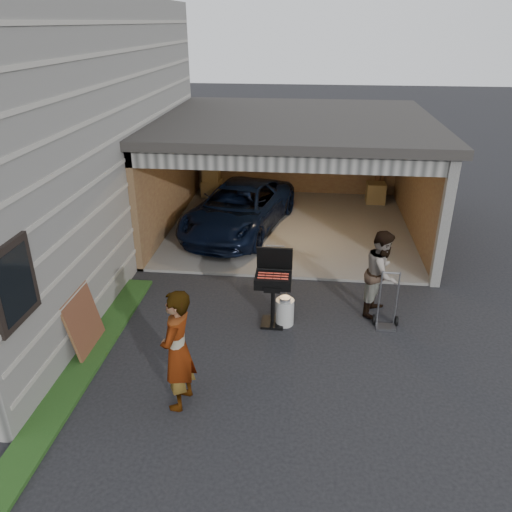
{
  "coord_description": "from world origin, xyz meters",
  "views": [
    {
      "loc": [
        1.18,
        -5.99,
        5.02
      ],
      "look_at": [
        0.3,
        2.15,
        1.15
      ],
      "focal_mm": 35.0,
      "sensor_mm": 36.0,
      "label": 1
    }
  ],
  "objects_px": {
    "man": "(382,273)",
    "propane_tank": "(285,312)",
    "minivan": "(239,210)",
    "plywood_panel": "(84,322)",
    "bbq_grill": "(273,282)",
    "woman": "(178,350)",
    "hand_truck": "(386,316)"
  },
  "relations": [
    {
      "from": "minivan",
      "to": "hand_truck",
      "type": "height_order",
      "value": "minivan"
    },
    {
      "from": "propane_tank",
      "to": "man",
      "type": "bearing_deg",
      "value": 19.44
    },
    {
      "from": "minivan",
      "to": "plywood_panel",
      "type": "distance_m",
      "value": 5.68
    },
    {
      "from": "propane_tank",
      "to": "hand_truck",
      "type": "distance_m",
      "value": 1.83
    },
    {
      "from": "man",
      "to": "hand_truck",
      "type": "distance_m",
      "value": 0.79
    },
    {
      "from": "woman",
      "to": "plywood_panel",
      "type": "distance_m",
      "value": 2.25
    },
    {
      "from": "bbq_grill",
      "to": "woman",
      "type": "bearing_deg",
      "value": -117.08
    },
    {
      "from": "woman",
      "to": "propane_tank",
      "type": "height_order",
      "value": "woman"
    },
    {
      "from": "minivan",
      "to": "bbq_grill",
      "type": "xyz_separation_m",
      "value": [
        1.22,
        -4.26,
        0.25
      ]
    },
    {
      "from": "woman",
      "to": "hand_truck",
      "type": "height_order",
      "value": "woman"
    },
    {
      "from": "woman",
      "to": "man",
      "type": "bearing_deg",
      "value": 140.94
    },
    {
      "from": "minivan",
      "to": "man",
      "type": "bearing_deg",
      "value": -36.23
    },
    {
      "from": "man",
      "to": "plywood_panel",
      "type": "distance_m",
      "value": 5.3
    },
    {
      "from": "woman",
      "to": "propane_tank",
      "type": "bearing_deg",
      "value": 156.96
    },
    {
      "from": "bbq_grill",
      "to": "plywood_panel",
      "type": "distance_m",
      "value": 3.26
    },
    {
      "from": "propane_tank",
      "to": "hand_truck",
      "type": "xyz_separation_m",
      "value": [
        1.83,
        0.13,
        -0.04
      ]
    },
    {
      "from": "bbq_grill",
      "to": "hand_truck",
      "type": "xyz_separation_m",
      "value": [
        2.04,
        0.13,
        -0.64
      ]
    },
    {
      "from": "man",
      "to": "propane_tank",
      "type": "bearing_deg",
      "value": 129.94
    },
    {
      "from": "minivan",
      "to": "bbq_grill",
      "type": "relative_size",
      "value": 3.02
    },
    {
      "from": "woman",
      "to": "bbq_grill",
      "type": "distance_m",
      "value": 2.53
    },
    {
      "from": "man",
      "to": "plywood_panel",
      "type": "height_order",
      "value": "man"
    },
    {
      "from": "woman",
      "to": "bbq_grill",
      "type": "relative_size",
      "value": 1.29
    },
    {
      "from": "bbq_grill",
      "to": "plywood_panel",
      "type": "xyz_separation_m",
      "value": [
        -3.05,
        -1.12,
        -0.32
      ]
    },
    {
      "from": "propane_tank",
      "to": "plywood_panel",
      "type": "bearing_deg",
      "value": -161.12
    },
    {
      "from": "minivan",
      "to": "plywood_panel",
      "type": "height_order",
      "value": "minivan"
    },
    {
      "from": "minivan",
      "to": "propane_tank",
      "type": "distance_m",
      "value": 4.51
    },
    {
      "from": "minivan",
      "to": "bbq_grill",
      "type": "bearing_deg",
      "value": -61.25
    },
    {
      "from": "minivan",
      "to": "propane_tank",
      "type": "relative_size",
      "value": 8.6
    },
    {
      "from": "minivan",
      "to": "woman",
      "type": "xyz_separation_m",
      "value": [
        0.07,
        -6.51,
        0.32
      ]
    },
    {
      "from": "minivan",
      "to": "woman",
      "type": "distance_m",
      "value": 6.52
    },
    {
      "from": "plywood_panel",
      "to": "woman",
      "type": "bearing_deg",
      "value": -30.73
    },
    {
      "from": "man",
      "to": "bbq_grill",
      "type": "relative_size",
      "value": 1.16
    }
  ]
}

